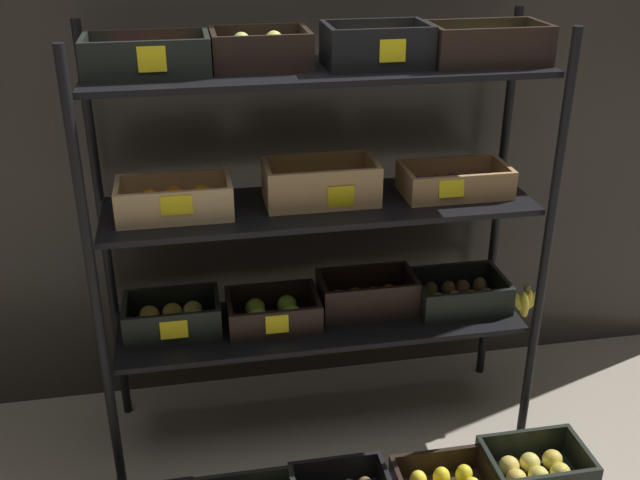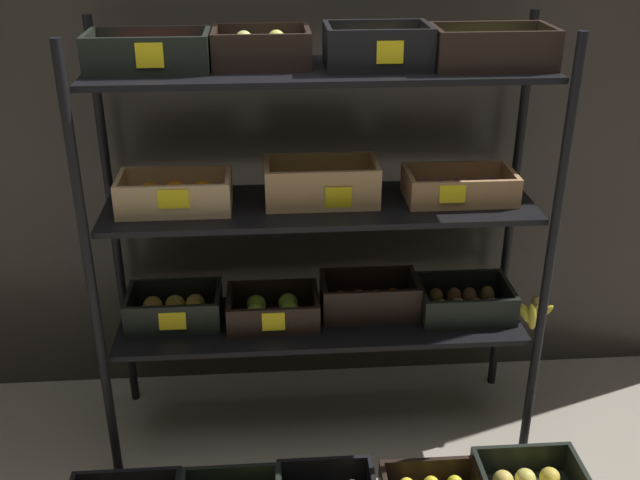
# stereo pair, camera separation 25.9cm
# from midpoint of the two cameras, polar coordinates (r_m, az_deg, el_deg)

# --- Properties ---
(ground_plane) EXTENTS (10.00, 10.00, 0.00)m
(ground_plane) POSITION_cam_midpoint_polar(r_m,az_deg,el_deg) (3.01, -2.53, -13.75)
(ground_plane) COLOR gray
(storefront_wall) EXTENTS (3.88, 0.12, 2.41)m
(storefront_wall) POSITION_cam_midpoint_polar(r_m,az_deg,el_deg) (2.83, -4.21, 11.11)
(storefront_wall) COLOR #2D2823
(storefront_wall) RESTS_ON ground_plane
(display_rack) EXTENTS (1.62, 0.45, 1.52)m
(display_rack) POSITION_cam_midpoint_polar(r_m,az_deg,el_deg) (2.53, -3.01, 3.07)
(display_rack) COLOR black
(display_rack) RESTS_ON ground_plane
(crate_ground_rightmost_apple_gold) EXTENTS (0.36, 0.24, 0.13)m
(crate_ground_rightmost_apple_gold) POSITION_cam_midpoint_polar(r_m,az_deg,el_deg) (2.80, 13.44, -16.74)
(crate_ground_rightmost_apple_gold) COLOR black
(crate_ground_rightmost_apple_gold) RESTS_ON ground_plane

